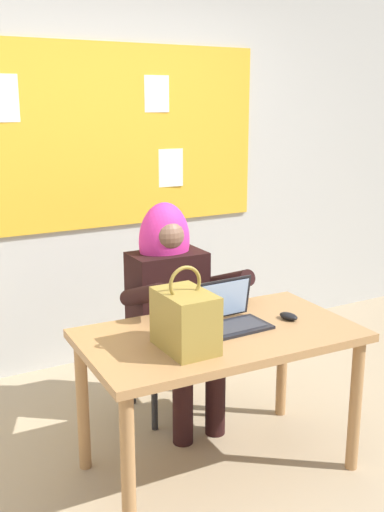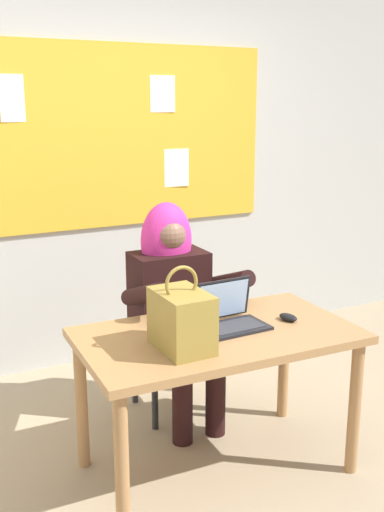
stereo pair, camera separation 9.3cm
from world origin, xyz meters
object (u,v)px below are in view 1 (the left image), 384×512
computer_mouse (289,316)px  handbag (185,320)px  laptop (231,316)px  desk_main (219,350)px  person_costumed (173,295)px  chair_at_desk (164,327)px

computer_mouse → handbag: handbag is taller
laptop → desk_main: bearing=-156.8°
desk_main → person_costumed: bearing=83.9°
chair_at_desk → computer_mouse: (0.32, -0.76, 0.25)m
handbag → computer_mouse: bearing=6.2°
laptop → computer_mouse: laptop is taller
computer_mouse → handbag: bearing=174.2°
chair_at_desk → person_costumed: person_costumed is taller
computer_mouse → chair_at_desk: bearing=100.5°
chair_at_desk → laptop: bearing=5.1°
computer_mouse → laptop: bearing=153.9°
chair_at_desk → person_costumed: 0.26m
desk_main → chair_at_desk: 0.74m
person_costumed → computer_mouse: 0.71m
person_costumed → desk_main: bearing=-5.0°
desk_main → handbag: (-0.24, -0.10, 0.23)m
person_costumed → computer_mouse: person_costumed is taller
chair_at_desk → handbag: size_ratio=2.35×
chair_at_desk → laptop: laptop is taller
desk_main → chair_at_desk: chair_at_desk is taller
person_costumed → handbag: 0.77m
computer_mouse → handbag: size_ratio=0.28×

